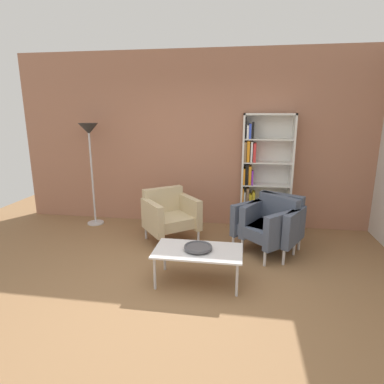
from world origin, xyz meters
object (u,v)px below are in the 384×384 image
object	(u,v)px
coffee_table_low	(198,252)
decorative_bowl	(198,247)
armchair_by_bookshelf	(169,214)
floor_lamp_torchiere	(89,141)
bookshelf_tall	(261,174)
armchair_corner_red	(274,222)
armchair_near_window	(267,224)

from	to	relation	value
coffee_table_low	decorative_bowl	bearing A→B (deg)	146.31
armchair_by_bookshelf	floor_lamp_torchiere	world-z (taller)	floor_lamp_torchiere
bookshelf_tall	armchair_corner_red	size ratio (longest dim) A/B	2.05
armchair_near_window	floor_lamp_torchiere	xyz separation A→B (m)	(-2.90, 0.72, 1.03)
bookshelf_tall	coffee_table_low	size ratio (longest dim) A/B	1.90
decorative_bowl	floor_lamp_torchiere	bearing A→B (deg)	140.43
decorative_bowl	bookshelf_tall	bearing A→B (deg)	68.19
coffee_table_low	armchair_by_bookshelf	xyz separation A→B (m)	(-0.60, 1.19, 0.05)
decorative_bowl	armchair_near_window	distance (m)	1.30
bookshelf_tall	armchair_corner_red	xyz separation A→B (m)	(0.17, -0.84, -0.52)
coffee_table_low	armchair_corner_red	size ratio (longest dim) A/B	1.08
decorative_bowl	armchair_corner_red	distance (m)	1.41
armchair_corner_red	floor_lamp_torchiere	bearing A→B (deg)	-164.44
armchair_by_bookshelf	armchair_near_window	xyz separation A→B (m)	(1.44, -0.20, 0.00)
bookshelf_tall	floor_lamp_torchiere	world-z (taller)	bookshelf_tall
coffee_table_low	decorative_bowl	world-z (taller)	decorative_bowl
armchair_near_window	armchair_corner_red	xyz separation A→B (m)	(0.10, 0.07, 0.00)
bookshelf_tall	coffee_table_low	distance (m)	2.12
bookshelf_tall	decorative_bowl	distance (m)	2.11
bookshelf_tall	armchair_near_window	xyz separation A→B (m)	(0.07, -0.91, -0.52)
decorative_bowl	floor_lamp_torchiere	distance (m)	2.87
armchair_by_bookshelf	armchair_near_window	size ratio (longest dim) A/B	1.00
decorative_bowl	armchair_by_bookshelf	distance (m)	1.33
armchair_corner_red	armchair_near_window	bearing A→B (deg)	-116.57
coffee_table_low	armchair_near_window	bearing A→B (deg)	49.84
floor_lamp_torchiere	armchair_near_window	bearing A→B (deg)	-13.92
armchair_by_bookshelf	floor_lamp_torchiere	size ratio (longest dim) A/B	0.55
armchair_by_bookshelf	bookshelf_tall	bearing A→B (deg)	-11.42
bookshelf_tall	armchair_by_bookshelf	world-z (taller)	bookshelf_tall
bookshelf_tall	armchair_corner_red	distance (m)	1.00
coffee_table_low	armchair_near_window	size ratio (longest dim) A/B	1.05
coffee_table_low	armchair_near_window	world-z (taller)	armchair_near_window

